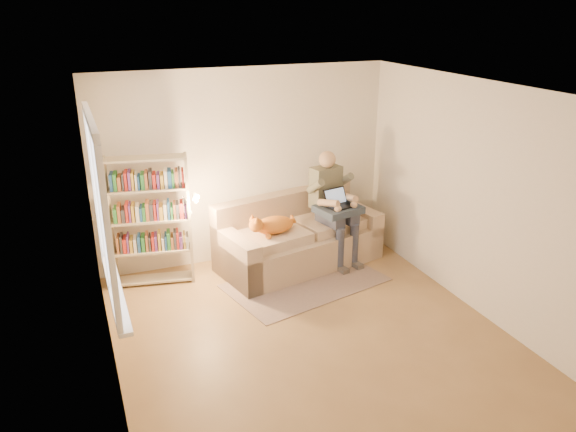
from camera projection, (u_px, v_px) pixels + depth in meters
name	position (u px, v px, depth m)	size (l,w,h in m)	color
floor	(312.00, 336.00, 6.01)	(4.50, 4.50, 0.00)	olive
ceiling	(316.00, 91.00, 5.08)	(4.00, 4.50, 0.02)	white
wall_left	(103.00, 256.00, 4.85)	(0.02, 4.50, 2.60)	silver
wall_right	(477.00, 199.00, 6.24)	(0.02, 4.50, 2.60)	silver
wall_back	(244.00, 166.00, 7.50)	(4.00, 0.02, 2.60)	silver
wall_front	(458.00, 344.00, 3.60)	(4.00, 0.02, 2.60)	silver
window	(106.00, 238.00, 5.02)	(0.12, 1.52, 1.69)	white
sofa	(297.00, 240.00, 7.60)	(2.33, 1.41, 0.92)	tan
person	(332.00, 201.00, 7.52)	(0.53, 0.72, 1.52)	#696B56
cat	(270.00, 226.00, 7.08)	(0.75, 0.38, 0.28)	orange
blanket	(339.00, 209.00, 7.45)	(0.56, 0.46, 0.09)	#293749
laptop	(339.00, 202.00, 7.42)	(0.39, 0.36, 0.28)	black
bookshelf	(150.00, 215.00, 6.87)	(1.09, 0.49, 1.66)	#BCAF8E
rug	(306.00, 283.00, 7.16)	(1.95, 1.15, 0.01)	gray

